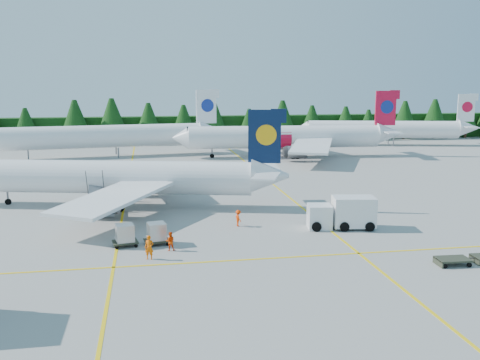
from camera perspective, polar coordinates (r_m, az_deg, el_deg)
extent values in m
plane|color=#9E9F99|center=(49.77, 3.46, -6.06)|extent=(320.00, 320.00, 0.00)
cube|color=yellow|center=(67.96, -12.10, -1.78)|extent=(0.25, 120.00, 0.01)
cube|color=yellow|center=(70.02, 4.48, -1.22)|extent=(0.25, 120.00, 0.01)
cube|color=yellow|center=(44.23, 5.26, -8.21)|extent=(80.00, 0.25, 0.01)
cube|color=black|center=(129.37, -4.93, 5.48)|extent=(220.00, 4.00, 6.00)
cylinder|color=white|center=(62.65, -13.69, 0.31)|extent=(32.27, 11.39, 3.80)
cube|color=#071737|center=(59.08, 2.63, 4.65)|extent=(3.58, 1.18, 5.89)
cube|color=white|center=(69.66, -9.44, 0.99)|extent=(6.73, 14.62, 1.08)
cylinder|color=slate|center=(67.91, -11.47, -0.46)|extent=(3.61, 2.71, 1.99)
cube|color=white|center=(54.35, -13.34, -1.81)|extent=(12.35, 15.11, 1.08)
cylinder|color=slate|center=(57.59, -14.34, -2.52)|extent=(3.61, 2.71, 1.99)
cylinder|color=slate|center=(67.84, -23.53, -1.75)|extent=(0.23, 0.23, 1.61)
cylinder|color=white|center=(101.91, 4.73, 4.61)|extent=(36.31, 6.66, 4.25)
cone|color=white|center=(100.14, -6.35, 4.48)|extent=(3.25, 4.44, 4.25)
cube|color=red|center=(106.93, 15.27, 7.41)|extent=(4.05, 0.64, 6.58)
cube|color=white|center=(111.40, 5.48, 4.77)|extent=(10.07, 17.00, 1.20)
cylinder|color=slate|center=(108.36, 4.67, 3.83)|extent=(3.75, 2.47, 2.23)
cube|color=white|center=(93.88, 7.67, 3.67)|extent=(11.84, 17.15, 1.20)
cylinder|color=slate|center=(96.37, 6.01, 2.98)|extent=(3.75, 2.47, 2.23)
cylinder|color=slate|center=(100.62, -3.00, 2.89)|extent=(0.25, 0.25, 1.81)
cylinder|color=white|center=(105.11, -14.20, 4.53)|extent=(36.74, 8.99, 4.29)
cube|color=white|center=(107.64, -3.62, 7.82)|extent=(4.09, 0.90, 6.65)
cylinder|color=slate|center=(105.61, -21.65, 2.50)|extent=(0.26, 0.26, 1.72)
cylinder|color=white|center=(125.07, 14.97, 5.23)|extent=(33.27, 11.27, 3.91)
cone|color=white|center=(122.66, 6.68, 5.42)|extent=(3.55, 4.43, 3.91)
cube|color=white|center=(129.68, 22.98, 7.11)|extent=(3.70, 1.17, 6.06)
cylinder|color=slate|center=(123.37, 9.14, 4.11)|extent=(0.23, 0.23, 1.56)
cube|color=white|center=(59.48, -15.16, -3.13)|extent=(4.13, 2.27, 1.06)
cube|color=slate|center=(61.00, -15.14, -1.17)|extent=(1.68, 3.91, 2.87)
cube|color=slate|center=(62.66, -15.10, 0.35)|extent=(1.78, 1.22, 0.12)
cube|color=silver|center=(52.74, 8.47, -3.89)|extent=(2.54, 2.54, 2.34)
cube|color=black|center=(52.61, 8.48, -3.30)|extent=(2.19, 2.38, 1.00)
cube|color=silver|center=(53.27, 12.03, -3.31)|extent=(4.33, 3.03, 2.89)
cube|color=#2E3325|center=(45.34, 21.76, -7.84)|extent=(2.60, 1.70, 0.15)
cube|color=#2E3325|center=(47.86, -12.15, -6.47)|extent=(2.38, 2.00, 0.13)
cube|color=#AEB1B3|center=(47.64, -12.18, -5.53)|extent=(1.73, 1.69, 1.49)
cube|color=#2E3325|center=(47.84, -8.85, -6.37)|extent=(2.38, 2.00, 0.13)
cube|color=#AEB1B3|center=(47.61, -8.88, -5.42)|extent=(1.73, 1.69, 1.49)
imported|color=#FF6205|center=(43.92, -9.66, -7.11)|extent=(0.81, 0.62, 1.96)
imported|color=#FA4305|center=(45.94, -7.46, -6.49)|extent=(0.84, 0.68, 1.62)
imported|color=#FC3B05|center=(53.00, -0.17, -4.08)|extent=(0.60, 0.76, 1.64)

